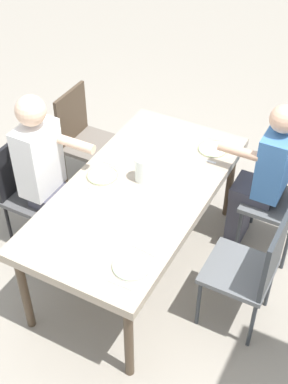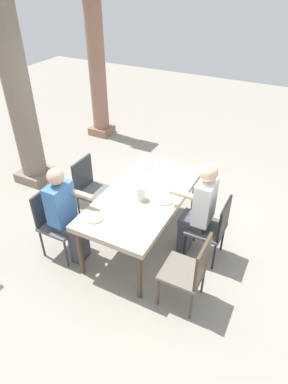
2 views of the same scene
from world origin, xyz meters
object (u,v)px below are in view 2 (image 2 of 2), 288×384
chair_west_north (55,219)px  chair_mid_north (91,186)px  dining_table (143,199)px  plate_0 (94,218)px  chair_west_south (190,269)px  plate_2 (145,165)px  stone_column_far (97,69)px  chair_mid_south (213,226)px  water_pitcher (141,194)px  plate_1 (164,200)px  diner_woman_green (66,213)px  stone_column_centre (19,96)px  diner_man_white (199,208)px

chair_west_north → chair_mid_north: 0.78m
dining_table → plate_0: size_ratio=8.42×
dining_table → chair_mid_north: (0.11, 0.90, -0.16)m
chair_west_south → plate_2: 1.80m
stone_column_far → chair_mid_south: bearing=-127.5°
stone_column_far → plate_2: stone_column_far is taller
stone_column_far → water_pitcher: bearing=-138.7°
chair_mid_south → plate_1: 0.67m
chair_west_south → stone_column_far: 4.76m
chair_west_north → chair_mid_south: size_ratio=1.03×
diner_woman_green → plate_1: size_ratio=5.83×
dining_table → diner_woman_green: (-0.67, 0.70, -0.02)m
chair_mid_north → plate_0: chair_mid_north is taller
chair_mid_north → stone_column_far: (2.53, 1.50, 0.86)m
diner_woman_green → chair_west_north: bearing=90.9°
plate_2 → stone_column_centre: bearing=92.9°
stone_column_centre → plate_1: stone_column_centre is taller
chair_mid_north → plate_1: 1.22m
plate_1 → water_pitcher: (-0.10, 0.27, 0.07)m
chair_mid_south → plate_1: bearing=100.7°
plate_0 → chair_mid_north: bearing=38.3°
dining_table → diner_man_white: (0.11, -0.70, 0.02)m
chair_mid_north → chair_mid_south: 1.80m
chair_west_north → stone_column_centre: (1.21, 1.51, 0.96)m
diner_woman_green → plate_1: (0.66, -0.99, 0.09)m
dining_table → plate_0: 0.73m
chair_mid_south → diner_woman_green: 1.78m
plate_0 → water_pitcher: (0.56, -0.30, 0.07)m
dining_table → plate_1: 0.30m
chair_mid_north → stone_column_far: 3.07m
dining_table → plate_1: (-0.00, -0.29, 0.07)m
plate_1 → chair_mid_north: bearing=84.5°
plate_0 → dining_table: bearing=-22.9°
dining_table → diner_man_white: diner_man_white is taller
chair_west_north → chair_west_south: 1.80m
plate_1 → water_pitcher: water_pitcher is taller
diner_woman_green → plate_1: bearing=-56.1°
diner_woman_green → plate_0: diner_woman_green is taller
dining_table → plate_1: size_ratio=8.48×
plate_2 → water_pitcher: bearing=-156.6°
plate_0 → plate_2: same height
chair_mid_north → water_pitcher: size_ratio=5.05×
dining_table → chair_west_north: (-0.67, 0.90, -0.18)m
diner_woman_green → plate_2: diner_woman_green is taller
stone_column_centre → plate_0: 2.54m
chair_west_north → stone_column_far: 3.74m
plate_0 → stone_column_far: bearing=32.6°
plate_2 → chair_mid_north: bearing=131.8°
dining_table → stone_column_far: bearing=42.3°
stone_column_far → chair_mid_north: bearing=-149.3°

